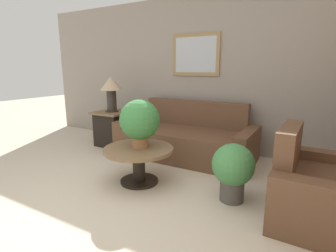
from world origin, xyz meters
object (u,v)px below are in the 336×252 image
armchair (322,191)px  potted_plant_floor (233,168)px  couch_main (186,139)px  table_lamp (111,88)px  coffee_table (139,157)px  potted_plant_on_table (140,121)px  side_table (113,128)px

armchair → potted_plant_floor: armchair is taller
couch_main → table_lamp: 1.64m
coffee_table → potted_plant_on_table: bearing=96.1°
table_lamp → potted_plant_on_table: (1.38, -1.05, -0.28)m
armchair → potted_plant_on_table: 2.04m
armchair → potted_plant_floor: 0.83m
coffee_table → table_lamp: (-1.38, 1.10, 0.73)m
coffee_table → couch_main: bearing=87.0°
table_lamp → coffee_table: bearing=-38.5°
couch_main → side_table: 1.45m
potted_plant_on_table → potted_plant_floor: (1.15, 0.07, -0.41)m
table_lamp → potted_plant_floor: bearing=-21.3°
armchair → coffee_table: (-1.97, -0.17, 0.04)m
armchair → potted_plant_on_table: size_ratio=1.90×
coffee_table → potted_plant_on_table: (-0.00, 0.05, 0.45)m
couch_main → side_table: couch_main is taller
side_table → potted_plant_on_table: bearing=-37.4°
couch_main → armchair: size_ratio=1.93×
couch_main → potted_plant_on_table: 1.25m
couch_main → potted_plant_on_table: potted_plant_on_table is taller
side_table → potted_plant_on_table: 1.79m
side_table → table_lamp: bearing=0.0°
armchair → coffee_table: size_ratio=1.30×
side_table → potted_plant_floor: bearing=-21.3°
side_table → table_lamp: table_lamp is taller
coffee_table → table_lamp: bearing=141.5°
side_table → table_lamp: size_ratio=1.00×
coffee_table → potted_plant_floor: 1.15m
armchair → potted_plant_floor: size_ratio=1.76×
table_lamp → armchair: bearing=-15.5°
table_lamp → potted_plant_on_table: bearing=-37.4°
armchair → coffee_table: bearing=96.7°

